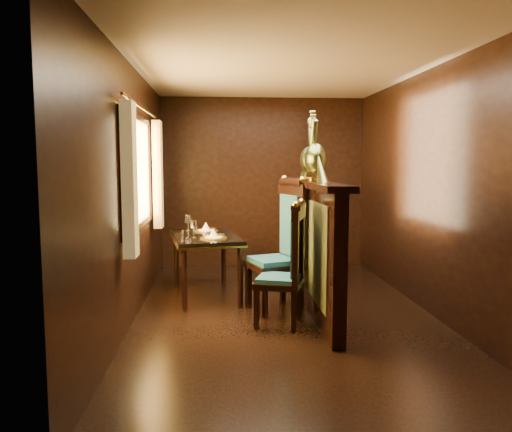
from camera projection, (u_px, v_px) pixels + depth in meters
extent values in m
plane|color=black|center=(284.00, 315.00, 5.08)|extent=(5.00, 5.00, 0.00)
cube|color=black|center=(263.00, 183.00, 7.42)|extent=(3.00, 0.04, 2.50)
cube|color=black|center=(351.00, 223.00, 2.47)|extent=(3.00, 0.04, 2.50)
cube|color=black|center=(132.00, 193.00, 4.84)|extent=(0.04, 5.00, 2.50)
cube|color=black|center=(432.00, 192.00, 5.06)|extent=(0.04, 5.00, 2.50)
cube|color=beige|center=(286.00, 63.00, 4.81)|extent=(3.00, 5.00, 0.04)
cube|color=#FFC672|center=(137.00, 172.00, 5.11)|extent=(0.01, 1.70, 1.05)
cube|color=yellow|center=(130.00, 180.00, 4.16)|extent=(0.10, 0.22, 1.30)
cube|color=yellow|center=(158.00, 175.00, 6.09)|extent=(0.10, 0.22, 1.30)
cylinder|color=gold|center=(143.00, 108.00, 5.05)|extent=(0.03, 2.20, 0.03)
cube|color=black|center=(311.00, 247.00, 5.33)|extent=(0.12, 2.60, 1.30)
cube|color=#393B1B|center=(305.00, 242.00, 5.32)|extent=(0.02, 2.20, 0.95)
cube|color=black|center=(312.00, 183.00, 5.26)|extent=(0.26, 2.70, 0.06)
cube|color=black|center=(206.00, 237.00, 5.74)|extent=(0.89, 1.29, 0.04)
cube|color=gold|center=(206.00, 239.00, 5.75)|extent=(0.92, 1.31, 0.02)
cylinder|color=black|center=(184.00, 280.00, 5.20)|extent=(0.06, 0.06, 0.66)
cylinder|color=black|center=(240.00, 277.00, 5.33)|extent=(0.06, 0.06, 0.66)
cylinder|color=black|center=(177.00, 261.00, 6.24)|extent=(0.06, 0.06, 0.66)
cylinder|color=black|center=(224.00, 258.00, 6.37)|extent=(0.06, 0.06, 0.66)
cylinder|color=gold|center=(214.00, 238.00, 5.50)|extent=(0.30, 0.30, 0.01)
cone|color=white|center=(213.00, 233.00, 5.49)|extent=(0.11, 0.11, 0.10)
cylinder|color=gold|center=(206.00, 231.00, 6.06)|extent=(0.30, 0.30, 0.01)
cone|color=white|center=(206.00, 226.00, 6.06)|extent=(0.11, 0.11, 0.10)
cylinder|color=silver|center=(182.00, 234.00, 5.63)|extent=(0.03, 0.03, 0.06)
cylinder|color=silver|center=(182.00, 233.00, 5.73)|extent=(0.03, 0.03, 0.06)
cube|color=black|center=(279.00, 283.00, 4.74)|extent=(0.53, 0.53, 0.06)
cube|color=navy|center=(279.00, 278.00, 4.73)|extent=(0.48, 0.48, 0.05)
cube|color=navy|center=(298.00, 247.00, 4.66)|extent=(0.13, 0.33, 0.54)
cube|color=black|center=(257.00, 309.00, 4.63)|extent=(0.05, 0.05, 0.38)
cube|color=black|center=(294.00, 312.00, 4.55)|extent=(0.05, 0.05, 0.38)
cube|color=black|center=(265.00, 299.00, 4.97)|extent=(0.05, 0.05, 0.38)
cube|color=black|center=(300.00, 302.00, 4.89)|extent=(0.05, 0.05, 0.38)
sphere|color=gold|center=(296.00, 205.00, 4.44)|extent=(0.06, 0.06, 0.06)
sphere|color=gold|center=(302.00, 202.00, 4.78)|extent=(0.06, 0.06, 0.06)
cube|color=black|center=(274.00, 265.00, 5.22)|extent=(0.63, 0.63, 0.06)
cube|color=navy|center=(274.00, 260.00, 5.21)|extent=(0.57, 0.57, 0.05)
cube|color=navy|center=(293.00, 225.00, 5.26)|extent=(0.16, 0.38, 0.64)
cube|color=black|center=(264.00, 296.00, 4.98)|extent=(0.05, 0.05, 0.44)
cube|color=black|center=(301.00, 292.00, 5.14)|extent=(0.05, 0.05, 0.44)
cube|color=black|center=(249.00, 287.00, 5.35)|extent=(0.05, 0.05, 0.44)
cube|color=black|center=(283.00, 283.00, 5.51)|extent=(0.05, 0.05, 0.44)
sphere|color=gold|center=(303.00, 180.00, 5.02)|extent=(0.08, 0.08, 0.08)
sphere|color=gold|center=(284.00, 179.00, 5.40)|extent=(0.08, 0.08, 0.08)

